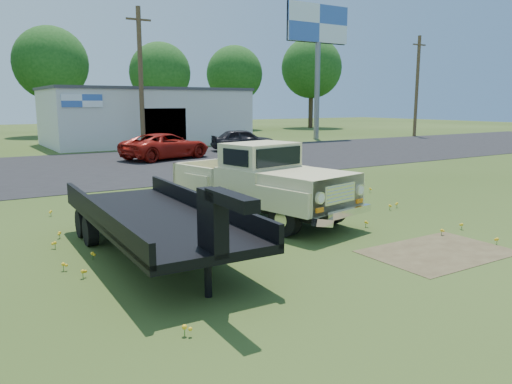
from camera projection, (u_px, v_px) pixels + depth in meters
ground at (295, 231)px, 12.15m from camera, size 140.00×140.00×0.00m
asphalt_lot at (114, 166)px, 24.65m from camera, size 90.00×14.00×0.02m
dirt_patch_a at (438, 252)px, 10.43m from camera, size 3.00×2.00×0.01m
dirt_patch_b at (164, 214)px, 14.02m from camera, size 2.20×1.60×0.01m
commercial_building at (145, 116)px, 37.41m from camera, size 14.20×8.20×4.15m
billboard at (318, 36)px, 41.14m from camera, size 6.10×0.45×11.05m
utility_pole_mid at (141, 78)px, 31.76m from camera, size 1.60×0.30×9.00m
utility_pole_east at (417, 86)px, 45.37m from camera, size 1.60×0.30×9.00m
treeline_d at (51, 64)px, 45.78m from camera, size 6.72×6.72×10.00m
treeline_e at (160, 73)px, 49.88m from camera, size 6.08×6.08×9.04m
treeline_f at (234, 74)px, 57.14m from camera, size 6.40×6.40×9.52m
treeline_g at (312, 68)px, 60.95m from camera, size 7.36×7.36×10.95m
vintage_pickup_truck at (260, 181)px, 13.31m from camera, size 3.30×5.98×2.05m
flatbed_trailer at (154, 212)px, 10.04m from camera, size 2.44×6.79×1.83m
red_pickup at (166, 146)px, 27.49m from camera, size 5.55×3.68×1.42m
dark_sedan at (243, 140)px, 32.25m from camera, size 4.40×2.65×1.40m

